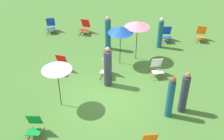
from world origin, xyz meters
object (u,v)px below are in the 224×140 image
umbrella_2 (120,30)px  person_4 (108,34)px  deckchair_7 (85,27)px  umbrella_1 (56,66)px  deckchair_1 (201,34)px  deckchair_0 (34,127)px  person_0 (184,93)px  deckchair_3 (51,26)px  deckchair_9 (61,65)px  person_3 (170,97)px  deckchair_2 (107,68)px  deckchair_6 (167,35)px  person_2 (160,33)px  person_1 (108,68)px  deckchair_8 (157,68)px  umbrella_0 (137,25)px

umbrella_2 → person_4: bearing=122.3°
deckchair_7 → umbrella_1: (0.65, -6.24, 1.43)m
deckchair_1 → deckchair_7: size_ratio=1.00×
deckchair_0 → person_0: bearing=13.9°
deckchair_3 → deckchair_9: 4.27m
person_3 → deckchair_2: bearing=-70.0°
deckchair_6 → person_2: bearing=-124.6°
umbrella_1 → umbrella_2: (1.80, 3.39, -0.02)m
deckchair_0 → deckchair_7: size_ratio=1.00×
person_1 → person_3: bearing=114.1°
person_0 → person_3: 0.62m
deckchair_8 → person_0: bearing=-82.4°
deckchair_2 → umbrella_0: 2.48m
deckchair_1 → person_1: 6.48m
deckchair_1 → person_4: person_4 is taller
deckchair_3 → deckchair_7: bearing=-12.6°
person_3 → deckchair_7: bearing=-83.7°
deckchair_2 → person_1: bearing=-71.7°
deckchair_1 → person_2: (-2.21, -1.15, 0.43)m
deckchair_1 → umbrella_2: 5.24m
deckchair_2 → deckchair_9: (-2.13, -0.05, 0.00)m
person_1 → deckchair_3: bearing=-82.5°
umbrella_1 → person_0: umbrella_1 is taller
deckchair_1 → person_2: size_ratio=0.50×
umbrella_0 → person_3: size_ratio=1.12×
deckchair_3 → deckchair_2: bearing=-61.0°
deckchair_0 → umbrella_2: (2.18, 5.03, 1.40)m
deckchair_6 → deckchair_7: 4.61m
deckchair_3 → person_1: size_ratio=0.47×
deckchair_3 → deckchair_0: bearing=-91.3°
deckchair_1 → deckchair_8: (-2.23, -3.79, 0.00)m
person_0 → person_4: size_ratio=0.97×
deckchair_1 → deckchair_9: 7.80m
person_2 → deckchair_1: bearing=-69.5°
deckchair_2 → deckchair_0: bearing=-110.3°
deckchair_6 → deckchair_9: 6.09m
deckchair_9 → umbrella_0: size_ratio=0.43×
umbrella_2 → person_2: 2.81m
deckchair_2 → person_1: person_1 is taller
person_4 → person_1: bearing=177.8°
deckchair_7 → umbrella_1: umbrella_1 is taller
umbrella_2 → person_0: 4.15m
deckchair_7 → deckchair_8: bearing=-32.8°
deckchair_0 → person_3: (4.48, 1.76, 0.48)m
deckchair_6 → deckchair_7: size_ratio=1.00×
deckchair_6 → umbrella_1: size_ratio=0.43×
deckchair_1 → deckchair_8: 4.40m
deckchair_1 → umbrella_0: umbrella_0 is taller
person_0 → umbrella_1: bearing=-25.9°
person_1 → person_4: (-0.57, 3.08, -0.01)m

